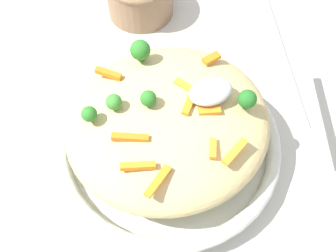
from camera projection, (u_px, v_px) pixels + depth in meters
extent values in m
plane|color=beige|center=(168.00, 152.00, 0.58)|extent=(2.40, 2.40, 0.00)
cylinder|color=silver|center=(168.00, 148.00, 0.57)|extent=(0.29, 0.29, 0.02)
torus|color=silver|center=(168.00, 141.00, 0.55)|extent=(0.32, 0.32, 0.02)
torus|color=black|center=(168.00, 139.00, 0.55)|extent=(0.31, 0.31, 0.00)
ellipsoid|color=#D1BA7A|center=(168.00, 123.00, 0.51)|extent=(0.27, 0.25, 0.08)
cube|color=orange|center=(235.00, 152.00, 0.45)|extent=(0.04, 0.02, 0.01)
cube|color=orange|center=(209.00, 111.00, 0.48)|extent=(0.03, 0.02, 0.01)
cube|color=orange|center=(108.00, 74.00, 0.51)|extent=(0.03, 0.03, 0.01)
cube|color=orange|center=(189.00, 105.00, 0.48)|extent=(0.03, 0.03, 0.01)
cube|color=orange|center=(138.00, 166.00, 0.44)|extent=(0.04, 0.02, 0.01)
cube|color=orange|center=(187.00, 87.00, 0.49)|extent=(0.03, 0.04, 0.01)
cube|color=orange|center=(130.00, 138.00, 0.46)|extent=(0.04, 0.03, 0.01)
cube|color=orange|center=(213.00, 148.00, 0.45)|extent=(0.02, 0.03, 0.01)
cube|color=orange|center=(211.00, 58.00, 0.52)|extent=(0.03, 0.02, 0.01)
cube|color=orange|center=(158.00, 181.00, 0.43)|extent=(0.04, 0.03, 0.01)
cylinder|color=#377928|center=(115.00, 107.00, 0.48)|extent=(0.01, 0.01, 0.01)
sphere|color=#3D8E33|center=(114.00, 102.00, 0.47)|extent=(0.02, 0.02, 0.02)
cylinder|color=#296820|center=(137.00, 58.00, 0.52)|extent=(0.01, 0.01, 0.01)
sphere|color=#2D7A28|center=(137.00, 51.00, 0.51)|extent=(0.03, 0.03, 0.03)
cylinder|color=#296820|center=(91.00, 119.00, 0.47)|extent=(0.01, 0.01, 0.01)
sphere|color=#2D7A28|center=(89.00, 114.00, 0.47)|extent=(0.02, 0.02, 0.02)
cylinder|color=#205B1C|center=(246.00, 105.00, 0.48)|extent=(0.01, 0.01, 0.01)
sphere|color=#236B23|center=(247.00, 99.00, 0.47)|extent=(0.02, 0.02, 0.02)
cylinder|color=#296820|center=(149.00, 104.00, 0.48)|extent=(0.01, 0.01, 0.01)
sphere|color=#2D7A28|center=(148.00, 98.00, 0.47)|extent=(0.02, 0.02, 0.02)
ellipsoid|color=#B7B7BC|center=(211.00, 91.00, 0.48)|extent=(0.06, 0.04, 0.02)
cylinder|color=#B7B7BC|center=(281.00, 53.00, 0.46)|extent=(0.03, 0.17, 0.09)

